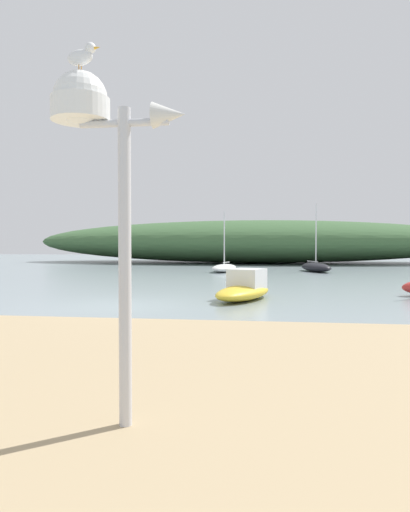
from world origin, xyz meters
TOP-DOWN VIEW (x-y plane):
  - ground_plane at (0.00, 0.00)m, footprint 120.00×120.00m
  - distant_hill at (3.06, 31.40)m, footprint 43.05×12.56m
  - mast_structure at (2.75, -9.48)m, footprint 1.27×0.55m
  - seagull_on_radar at (2.63, -9.48)m, footprint 0.36×0.17m
  - sailboat_near_shore at (1.53, 16.71)m, footprint 1.93×3.81m
  - sailboat_far_left at (7.54, 17.68)m, footprint 2.40×3.88m
  - motorboat_off_point at (3.58, 1.94)m, footprint 2.35×3.65m

SIDE VIEW (x-z plane):
  - ground_plane at x=0.00m, z-range 0.00..0.00m
  - sailboat_near_shore at x=1.53m, z-range -1.73..2.28m
  - sailboat_far_left at x=7.54m, z-range -1.94..2.57m
  - motorboat_off_point at x=3.58m, z-range -0.14..0.89m
  - distant_hill at x=3.06m, z-range 0.00..4.10m
  - mast_structure at x=2.75m, z-range 1.30..4.62m
  - seagull_on_radar at x=2.63m, z-range 3.54..3.78m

